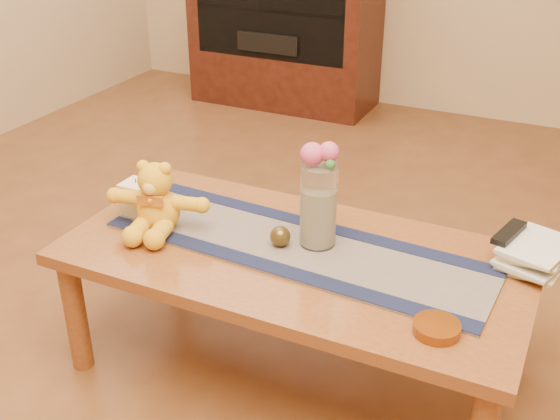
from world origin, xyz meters
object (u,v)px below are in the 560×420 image
at_px(book_bottom, 506,253).
at_px(tv_remote, 509,233).
at_px(amber_dish, 437,328).
at_px(pillar_candle, 137,197).
at_px(glass_vase, 318,205).
at_px(bronze_ball, 280,236).
at_px(teddy_bear, 157,197).

xyz_separation_m(book_bottom, tv_remote, (-0.00, -0.01, 0.07)).
distance_m(book_bottom, tv_remote, 0.08).
relative_size(book_bottom, amber_dish, 1.85).
bearing_deg(pillar_candle, glass_vase, 6.01).
bearing_deg(bronze_ball, book_bottom, 21.33).
bearing_deg(tv_remote, bronze_ball, -145.24).
relative_size(teddy_bear, bronze_ball, 5.04).
height_order(glass_vase, tv_remote, glass_vase).
height_order(bronze_ball, book_bottom, bronze_ball).
bearing_deg(amber_dish, tv_remote, 77.83).
bearing_deg(pillar_candle, tv_remote, 11.80).
bearing_deg(pillar_candle, teddy_bear, -24.73).
relative_size(pillar_candle, glass_vase, 0.41).
bearing_deg(glass_vase, amber_dish, -31.72).
height_order(teddy_bear, glass_vase, glass_vase).
distance_m(pillar_candle, bronze_ball, 0.52).
bearing_deg(teddy_bear, tv_remote, 4.19).
bearing_deg(book_bottom, teddy_bear, -152.30).
bearing_deg(tv_remote, glass_vase, -147.66).
distance_m(glass_vase, tv_remote, 0.56).
bearing_deg(pillar_candle, bronze_ball, 0.38).
relative_size(glass_vase, bronze_ball, 4.12).
bearing_deg(amber_dish, teddy_bear, 171.00).
bearing_deg(glass_vase, pillar_candle, -173.99).
height_order(teddy_bear, bronze_ball, teddy_bear).
distance_m(glass_vase, amber_dish, 0.53).
relative_size(glass_vase, amber_dish, 2.16).
relative_size(book_bottom, tv_remote, 1.39).
bearing_deg(teddy_bear, glass_vase, 1.89).
bearing_deg(amber_dish, book_bottom, 77.79).
relative_size(teddy_bear, book_bottom, 1.43).
bearing_deg(teddy_bear, bronze_ball, -3.34).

